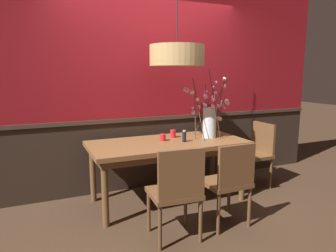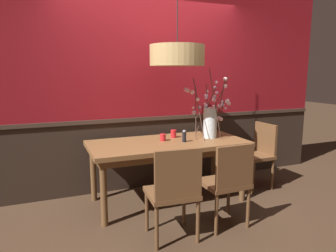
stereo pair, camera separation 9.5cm
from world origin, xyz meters
name	(u,v)px [view 2 (the right image)]	position (x,y,z in m)	size (l,w,h in m)	color
ground_plane	(168,200)	(0.00, 0.00, 0.00)	(24.00, 24.00, 0.00)	#422D1E
back_wall	(151,80)	(0.00, 0.62, 1.46)	(5.41, 0.14, 2.94)	#2D2119
dining_table	(168,148)	(0.00, 0.00, 0.66)	(1.87, 0.88, 0.75)	brown
chair_head_east_end	(259,151)	(1.33, -0.02, 0.50)	(0.40, 0.44, 0.88)	brown
chair_near_side_right	(228,180)	(0.30, -0.84, 0.50)	(0.44, 0.42, 0.88)	brown
chair_far_side_right	(165,142)	(0.29, 0.84, 0.54)	(0.42, 0.44, 0.98)	brown
chair_near_side_left	(174,189)	(-0.30, -0.88, 0.51)	(0.48, 0.45, 0.91)	brown
vase_with_blossoms	(210,119)	(0.58, 0.02, 0.98)	(0.58, 0.48, 0.87)	silver
candle_holder_nearer_center	(173,134)	(0.15, 0.18, 0.80)	(0.08, 0.08, 0.10)	red
candle_holder_nearer_edge	(163,137)	(-0.05, 0.05, 0.79)	(0.07, 0.07, 0.09)	red
condiment_bottle	(184,136)	(0.17, -0.10, 0.81)	(0.05, 0.05, 0.14)	black
pendant_lamp	(177,55)	(0.11, 0.00, 1.75)	(0.64, 0.64, 1.31)	tan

